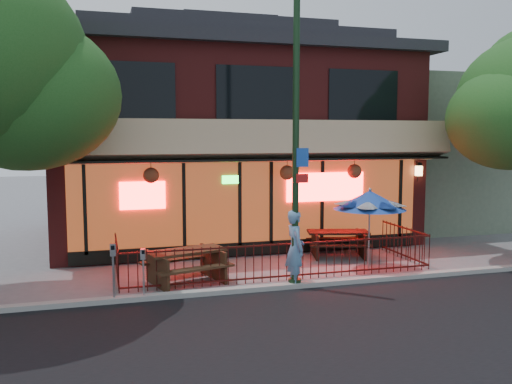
# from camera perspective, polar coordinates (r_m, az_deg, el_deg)

# --- Properties ---
(ground) EXTENTS (80.00, 80.00, 0.00)m
(ground) POSITION_cam_1_polar(r_m,az_deg,el_deg) (14.00, 3.52, -9.47)
(ground) COLOR gray
(ground) RESTS_ON ground
(curb) EXTENTS (80.00, 0.25, 0.12)m
(curb) POSITION_cam_1_polar(r_m,az_deg,el_deg) (13.53, 4.24, -9.76)
(curb) COLOR #999993
(curb) RESTS_ON ground
(restaurant_building) EXTENTS (12.96, 9.49, 8.05)m
(restaurant_building) POSITION_cam_1_polar(r_m,az_deg,el_deg) (20.33, -3.15, 7.12)
(restaurant_building) COLOR maroon
(restaurant_building) RESTS_ON ground
(neighbor_building) EXTENTS (6.00, 7.00, 6.00)m
(neighbor_building) POSITION_cam_1_polar(r_m,az_deg,el_deg) (24.49, 17.58, 4.03)
(neighbor_building) COLOR gray
(neighbor_building) RESTS_ON ground
(patio_fence) EXTENTS (8.44, 2.62, 1.00)m
(patio_fence) POSITION_cam_1_polar(r_m,az_deg,el_deg) (14.30, 2.86, -6.52)
(patio_fence) COLOR #3D0F0D
(patio_fence) RESTS_ON ground
(street_light) EXTENTS (0.43, 0.32, 7.00)m
(street_light) POSITION_cam_1_polar(r_m,az_deg,el_deg) (13.12, 4.21, 3.44)
(street_light) COLOR black
(street_light) RESTS_ON ground
(picnic_table_left) EXTENTS (2.31, 1.99, 0.85)m
(picnic_table_left) POSITION_cam_1_polar(r_m,az_deg,el_deg) (13.92, -7.37, -7.24)
(picnic_table_left) COLOR #3F2817
(picnic_table_left) RESTS_ON ground
(picnic_table_right) EXTENTS (2.15, 1.84, 0.79)m
(picnic_table_right) POSITION_cam_1_polar(r_m,az_deg,el_deg) (16.94, 8.62, -4.99)
(picnic_table_right) COLOR black
(picnic_table_right) RESTS_ON ground
(patio_umbrella) EXTENTS (2.00, 1.99, 2.28)m
(patio_umbrella) POSITION_cam_1_polar(r_m,az_deg,el_deg) (15.28, 11.88, -0.83)
(patio_umbrella) COLOR gray
(patio_umbrella) RESTS_ON ground
(pedestrian) EXTENTS (0.46, 0.70, 1.91)m
(pedestrian) POSITION_cam_1_polar(r_m,az_deg,el_deg) (13.46, 4.15, -5.92)
(pedestrian) COLOR #5C8BB8
(pedestrian) RESTS_ON ground
(parking_meter_near) EXTENTS (0.13, 0.12, 1.18)m
(parking_meter_near) POSITION_cam_1_polar(r_m,az_deg,el_deg) (12.60, -11.78, -7.57)
(parking_meter_near) COLOR #96999E
(parking_meter_near) RESTS_ON ground
(parking_meter_far) EXTENTS (0.13, 0.11, 1.34)m
(parking_meter_far) POSITION_cam_1_polar(r_m,az_deg,el_deg) (12.55, -14.81, -7.22)
(parking_meter_far) COLOR gray
(parking_meter_far) RESTS_ON ground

